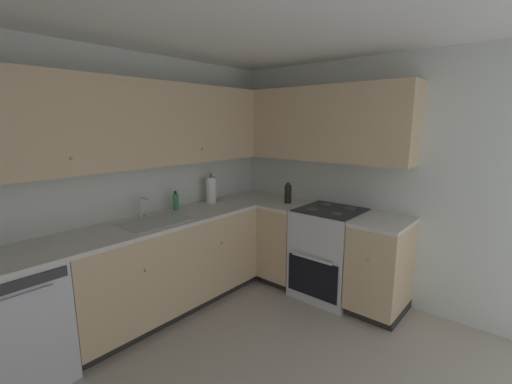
% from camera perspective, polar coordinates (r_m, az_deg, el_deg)
% --- Properties ---
extents(wall_back, '(4.02, 0.05, 2.41)m').
position_cam_1_polar(wall_back, '(3.32, -24.12, 0.37)').
color(wall_back, silver).
rests_on(wall_back, ground_plane).
extents(wall_right, '(0.05, 3.18, 2.41)m').
position_cam_1_polar(wall_right, '(3.69, 17.77, 1.86)').
color(wall_right, silver).
rests_on(wall_right, ground_plane).
extents(dishwasher, '(0.60, 0.63, 0.88)m').
position_cam_1_polar(dishwasher, '(3.00, -35.44, -17.45)').
color(dishwasher, silver).
rests_on(dishwasher, ground_plane).
extents(lower_cabinets_back, '(1.91, 0.62, 0.88)m').
position_cam_1_polar(lower_cabinets_back, '(3.46, -14.48, -11.80)').
color(lower_cabinets_back, tan).
rests_on(lower_cabinets_back, ground_plane).
extents(countertop_back, '(3.12, 0.60, 0.03)m').
position_cam_1_polar(countertop_back, '(3.30, -14.88, -4.59)').
color(countertop_back, beige).
rests_on(countertop_back, lower_cabinets_back).
extents(lower_cabinets_right, '(0.62, 1.49, 0.88)m').
position_cam_1_polar(lower_cabinets_right, '(3.68, 12.49, -10.24)').
color(lower_cabinets_right, tan).
rests_on(lower_cabinets_right, ground_plane).
extents(countertop_right, '(0.60, 1.49, 0.03)m').
position_cam_1_polar(countertop_right, '(3.54, 12.78, -3.43)').
color(countertop_right, beige).
rests_on(countertop_right, lower_cabinets_right).
extents(oven_range, '(0.68, 0.62, 1.06)m').
position_cam_1_polar(oven_range, '(3.70, 12.02, -9.71)').
color(oven_range, silver).
rests_on(oven_range, ground_plane).
extents(upper_cabinets_back, '(2.80, 0.34, 0.75)m').
position_cam_1_polar(upper_cabinets_back, '(3.22, -19.52, 10.55)').
color(upper_cabinets_back, tan).
extents(upper_cabinets_right, '(0.32, 2.04, 0.75)m').
position_cam_1_polar(upper_cabinets_right, '(3.71, 9.64, 11.07)').
color(upper_cabinets_right, tan).
extents(sink, '(0.60, 0.40, 0.10)m').
position_cam_1_polar(sink, '(3.22, -16.24, -5.48)').
color(sink, '#B7B7BC').
rests_on(sink, countertop_back).
extents(faucet, '(0.07, 0.16, 0.20)m').
position_cam_1_polar(faucet, '(3.36, -18.28, -2.06)').
color(faucet, silver).
rests_on(faucet, countertop_back).
extents(soap_bottle, '(0.06, 0.06, 0.20)m').
position_cam_1_polar(soap_bottle, '(3.57, -13.17, -1.59)').
color(soap_bottle, '#338C4C').
rests_on(soap_bottle, countertop_back).
extents(paper_towel_roll, '(0.11, 0.11, 0.34)m').
position_cam_1_polar(paper_towel_roll, '(3.83, -7.46, 0.33)').
color(paper_towel_roll, white).
rests_on(paper_towel_roll, countertop_back).
extents(oil_bottle, '(0.08, 0.08, 0.23)m').
position_cam_1_polar(oil_bottle, '(3.80, 5.32, -0.29)').
color(oil_bottle, black).
rests_on(oil_bottle, countertop_right).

